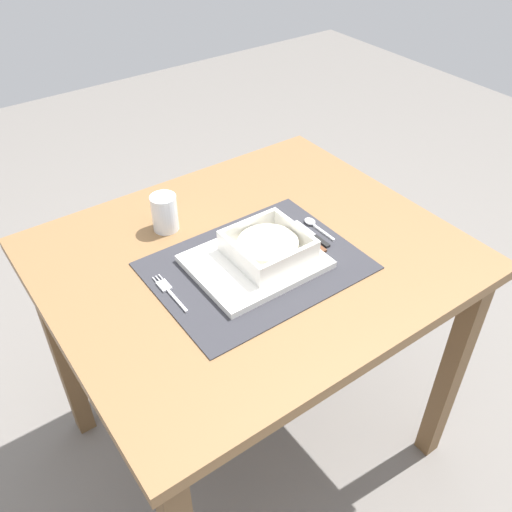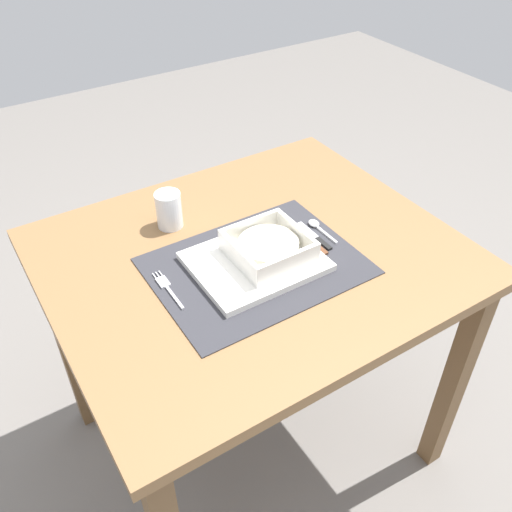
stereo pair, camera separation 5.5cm
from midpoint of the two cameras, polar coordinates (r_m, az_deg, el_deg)
The scene contains 10 objects.
ground_plane at distance 1.84m, azimuth -1.21°, elevation -18.07°, with size 6.00×6.00×0.00m, color slate.
dining_table at distance 1.35m, azimuth -1.57°, elevation -3.13°, with size 0.93×0.79×0.74m.
placemat at distance 1.24m, azimuth -1.27°, elevation -1.05°, with size 0.46×0.35×0.00m, color #2D2D33.
serving_plate at distance 1.23m, azimuth -1.36°, elevation -0.59°, with size 0.28×0.23×0.02m, color white.
porridge_bowl at distance 1.23m, azimuth -0.04°, elevation 0.86°, with size 0.16×0.16×0.05m.
fork at distance 1.19m, azimuth -10.40°, elevation -3.53°, with size 0.02×0.14×0.00m.
spoon at distance 1.36m, azimuth 4.72°, elevation 3.35°, with size 0.02×0.11×0.01m.
butter_knife at distance 1.32m, azimuth 4.79°, elevation 2.12°, with size 0.01×0.13×0.01m.
bread_knife at distance 1.31m, azimuth 4.33°, elevation 1.69°, with size 0.01×0.13×0.01m.
drinking_glass at distance 1.35m, azimuth -10.58°, elevation 4.29°, with size 0.06×0.06×0.09m.
Camera 1 is at (-0.58, -0.82, 1.54)m, focal length 38.64 mm.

